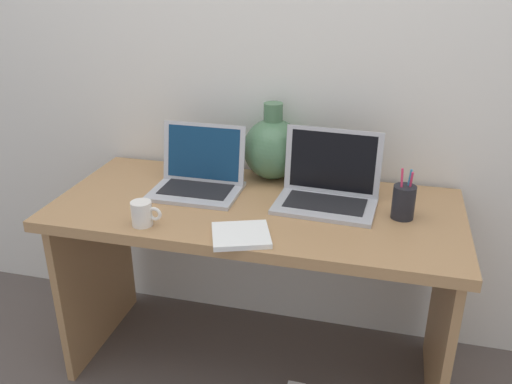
{
  "coord_description": "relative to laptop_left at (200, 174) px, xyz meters",
  "views": [
    {
      "loc": [
        0.44,
        -1.72,
        1.58
      ],
      "look_at": [
        0.0,
        0.0,
        0.79
      ],
      "focal_mm": 37.69,
      "sensor_mm": 36.0,
      "label": 1
    }
  ],
  "objects": [
    {
      "name": "laptop_right",
      "position": [
        0.5,
        0.01,
        0.01
      ],
      "size": [
        0.37,
        0.27,
        0.26
      ],
      "color": "#B2B2B7",
      "rests_on": "desk"
    },
    {
      "name": "coffee_mug",
      "position": [
        -0.08,
        -0.34,
        -0.02
      ],
      "size": [
        0.11,
        0.07,
        0.09
      ],
      "color": "white",
      "rests_on": "desk"
    },
    {
      "name": "pen_cup",
      "position": [
        0.77,
        -0.07,
        -0.0
      ],
      "size": [
        0.08,
        0.08,
        0.18
      ],
      "color": "black",
      "rests_on": "desk"
    },
    {
      "name": "green_vase",
      "position": [
        0.25,
        0.18,
        0.06
      ],
      "size": [
        0.24,
        0.24,
        0.31
      ],
      "color": "#47704C",
      "rests_on": "desk"
    },
    {
      "name": "notebook_stack",
      "position": [
        0.26,
        -0.34,
        -0.05
      ],
      "size": [
        0.23,
        0.23,
        0.02
      ],
      "primitive_type": "cube",
      "rotation": [
        0.0,
        0.0,
        0.36
      ],
      "color": "white",
      "rests_on": "desk"
    },
    {
      "name": "back_wall",
      "position": [
        0.25,
        0.28,
        0.39
      ],
      "size": [
        4.4,
        0.04,
        2.4
      ],
      "primitive_type": "cube",
      "color": "silver",
      "rests_on": "ground"
    },
    {
      "name": "ground_plane",
      "position": [
        0.25,
        -0.09,
        -0.81
      ],
      "size": [
        6.0,
        6.0,
        0.0
      ],
      "primitive_type": "plane",
      "color": "#564C47"
    },
    {
      "name": "laptop_left",
      "position": [
        0.0,
        0.0,
        0.0
      ],
      "size": [
        0.33,
        0.25,
        0.24
      ],
      "color": "#B2B2B7",
      "rests_on": "desk"
    },
    {
      "name": "desk",
      "position": [
        0.25,
        -0.09,
        -0.22
      ],
      "size": [
        1.48,
        0.67,
        0.74
      ],
      "color": "#AD7F51",
      "rests_on": "ground"
    }
  ]
}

